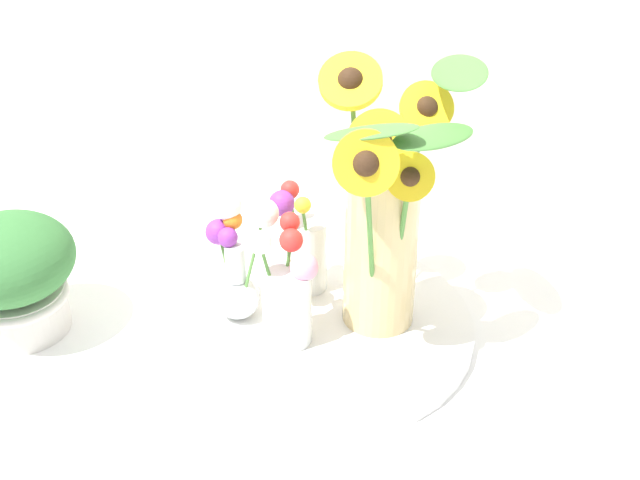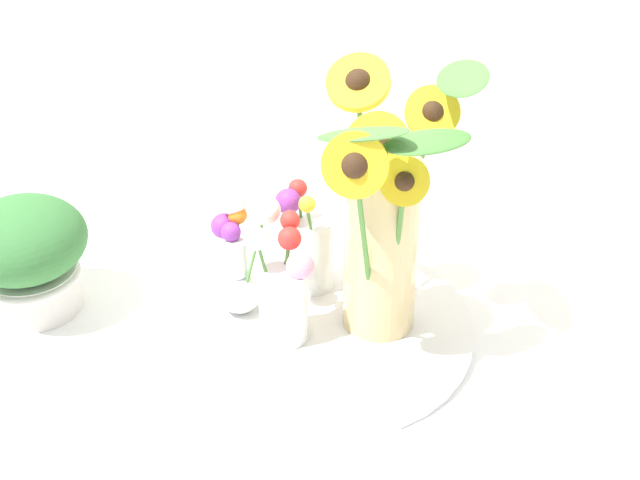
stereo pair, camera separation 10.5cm
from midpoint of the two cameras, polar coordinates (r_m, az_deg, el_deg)
name	(u,v)px [view 1 (the left image)]	position (r m, az deg, el deg)	size (l,w,h in m)	color
ground_plane	(304,365)	(1.09, -4.02, -9.59)	(6.00, 6.00, 0.00)	white
serving_tray	(320,324)	(1.14, -2.66, -6.54)	(0.46, 0.46, 0.02)	white
mason_jar_sunflowers	(383,219)	(1.04, 1.98, 1.52)	(0.23, 0.26, 0.40)	#D1B77A
vase_small_center	(287,294)	(1.05, -5.37, -4.24)	(0.09, 0.10, 0.18)	white
vase_bulb_right	(237,261)	(1.11, -9.06, -1.71)	(0.11, 0.09, 0.20)	white
vase_small_back	(302,245)	(1.16, -4.00, -0.45)	(0.08, 0.07, 0.18)	white
potted_plant	(12,272)	(1.20, -24.78, -2.29)	(0.19, 0.19, 0.19)	beige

